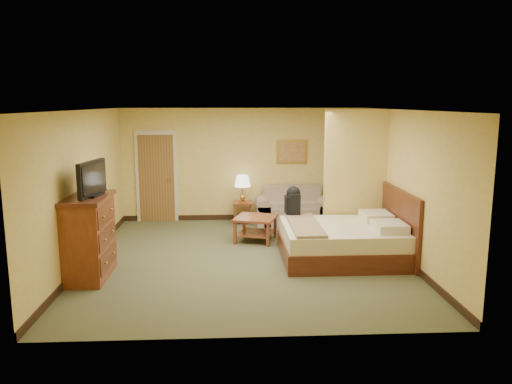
{
  "coord_description": "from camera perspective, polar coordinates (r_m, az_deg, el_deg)",
  "views": [
    {
      "loc": [
        -0.26,
        -8.47,
        2.73
      ],
      "look_at": [
        0.21,
        0.6,
        1.09
      ],
      "focal_mm": 35.0,
      "sensor_mm": 36.0,
      "label": 1
    }
  ],
  "objects": [
    {
      "name": "backpack",
      "position": [
        9.42,
        4.3,
        -0.96
      ],
      "size": [
        0.27,
        0.34,
        0.57
      ],
      "rotation": [
        0.0,
        0.0,
        0.03
      ],
      "color": "black",
      "rests_on": "bed"
    },
    {
      "name": "bed",
      "position": [
        8.95,
        10.56,
        -5.48
      ],
      "size": [
        2.23,
        1.89,
        1.22
      ],
      "color": "#491D11",
      "rests_on": "floor"
    },
    {
      "name": "back_wall",
      "position": [
        11.56,
        -1.69,
        3.13
      ],
      "size": [
        5.5,
        0.02,
        2.6
      ],
      "primitive_type": "cube",
      "color": "#E1C160",
      "rests_on": "floor"
    },
    {
      "name": "wall_picture",
      "position": [
        11.59,
        4.1,
        4.62
      ],
      "size": [
        0.71,
        0.04,
        0.55
      ],
      "color": "#B78E3F",
      "rests_on": "back_wall"
    },
    {
      "name": "table_lamp",
      "position": [
        11.26,
        -1.55,
        1.19
      ],
      "size": [
        0.37,
        0.37,
        0.61
      ],
      "color": "#BA9144",
      "rests_on": "side_table"
    },
    {
      "name": "tv",
      "position": [
        8.03,
        -18.24,
        1.35
      ],
      "size": [
        0.28,
        0.89,
        0.55
      ],
      "rotation": [
        0.0,
        0.0,
        -0.16
      ],
      "color": "black",
      "rests_on": "dresser"
    },
    {
      "name": "baseboard",
      "position": [
        11.77,
        -1.66,
        -2.88
      ],
      "size": [
        5.5,
        0.02,
        0.12
      ],
      "primitive_type": "cube",
      "color": "black",
      "rests_on": "floor"
    },
    {
      "name": "left_wall",
      "position": [
        8.94,
        -19.13,
        0.47
      ],
      "size": [
        0.02,
        6.0,
        2.6
      ],
      "primitive_type": "cube",
      "color": "#E1C160",
      "rests_on": "floor"
    },
    {
      "name": "ceiling",
      "position": [
        8.47,
        -1.25,
        9.36
      ],
      "size": [
        6.0,
        6.0,
        0.0
      ],
      "primitive_type": "plane",
      "rotation": [
        3.14,
        0.0,
        0.0
      ],
      "color": "white",
      "rests_on": "back_wall"
    },
    {
      "name": "loveseat",
      "position": [
        11.4,
        4.27,
        -2.23
      ],
      "size": [
        1.68,
        0.78,
        0.85
      ],
      "color": "gray",
      "rests_on": "floor"
    },
    {
      "name": "floor",
      "position": [
        8.9,
        -1.19,
        -7.62
      ],
      "size": [
        6.0,
        6.0,
        0.0
      ],
      "primitive_type": "plane",
      "color": "#515436",
      "rests_on": "ground"
    },
    {
      "name": "coffee_table",
      "position": [
        9.91,
        -0.05,
        -3.64
      ],
      "size": [
        0.96,
        0.96,
        0.49
      ],
      "rotation": [
        0.0,
        0.0,
        -0.3
      ],
      "color": "maroon",
      "rests_on": "floor"
    },
    {
      "name": "partition",
      "position": [
        9.8,
        11.27,
        1.66
      ],
      "size": [
        1.2,
        0.15,
        2.6
      ],
      "primitive_type": "cube",
      "color": "#E1C160",
      "rests_on": "floor"
    },
    {
      "name": "dresser",
      "position": [
        8.24,
        -18.56,
        -4.87
      ],
      "size": [
        0.64,
        1.22,
        1.3
      ],
      "color": "maroon",
      "rests_on": "floor"
    },
    {
      "name": "side_table",
      "position": [
        11.38,
        -1.54,
        -1.96
      ],
      "size": [
        0.45,
        0.45,
        0.49
      ],
      "color": "maroon",
      "rests_on": "floor"
    },
    {
      "name": "right_wall",
      "position": [
        9.1,
        16.36,
        0.79
      ],
      "size": [
        0.02,
        6.0,
        2.6
      ],
      "primitive_type": "cube",
      "color": "#E1C160",
      "rests_on": "floor"
    },
    {
      "name": "door",
      "position": [
        11.68,
        -11.29,
        1.68
      ],
      "size": [
        0.94,
        0.16,
        2.1
      ],
      "color": "beige",
      "rests_on": "floor"
    }
  ]
}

